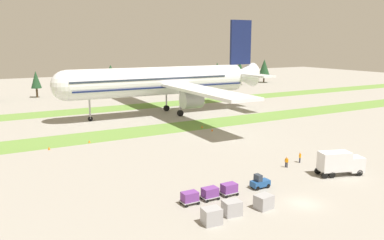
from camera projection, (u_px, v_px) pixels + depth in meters
ground_plane at (303, 203)px, 47.61m from camera, size 400.00×400.00×0.00m
grass_strip_near at (151, 130)px, 87.37m from camera, size 320.00×10.19×0.01m
grass_strip_far at (108, 109)px, 115.06m from camera, size 320.00×10.19×0.01m
airliner at (164, 81)px, 104.55m from camera, size 58.54×72.49×25.69m
baggage_tug at (260, 182)px, 52.49m from camera, size 2.60×1.31×1.97m
cargo_dolly_lead at (229, 188)px, 50.04m from camera, size 2.20×1.51×1.55m
cargo_dolly_second at (210, 193)px, 48.64m from camera, size 2.20×1.51×1.55m
cargo_dolly_third at (190, 197)px, 47.24m from camera, size 2.20×1.51×1.55m
catering_truck at (340, 162)px, 57.48m from camera, size 7.32×4.30×3.58m
ground_crew_marshaller at (287, 162)px, 61.14m from camera, size 0.37×0.48×1.74m
ground_crew_loader at (300, 157)px, 63.64m from camera, size 0.48×0.36×1.74m
uld_container_0 at (212, 216)px, 42.09m from camera, size 2.14×1.77×1.80m
uld_container_1 at (232, 208)px, 44.28m from camera, size 2.16×1.81×1.70m
uld_container_2 at (264, 202)px, 46.03m from camera, size 2.18×1.84×1.66m
taxiway_marker_0 at (202, 127)px, 89.88m from camera, size 0.44×0.44×0.50m
taxiway_marker_1 at (49, 148)px, 71.23m from camera, size 0.44×0.44×0.63m
taxiway_marker_2 at (89, 141)px, 76.48m from camera, size 0.44×0.44×0.50m
taxiway_marker_3 at (212, 130)px, 86.28m from camera, size 0.44×0.44×0.57m
distant_tree_line at (103, 76)px, 149.09m from camera, size 186.64×11.57×11.31m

